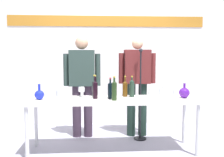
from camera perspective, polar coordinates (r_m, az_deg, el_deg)
ground_plane at (r=3.82m, az=0.16°, el=-15.57°), size 10.00×10.00×0.00m
back_wall at (r=5.09m, az=-1.06°, el=6.91°), size 5.34×0.11×3.00m
display_table at (r=3.63m, az=0.16°, el=-5.39°), size 2.36×0.63×0.75m
decanter_blue_left at (r=3.67m, az=-15.67°, el=-3.42°), size 0.13×0.13×0.22m
decanter_blue_right at (r=3.81m, az=15.59°, el=-3.01°), size 0.15×0.15×0.21m
presenter_left at (r=4.27m, az=-6.59°, el=-0.30°), size 0.60×0.22×1.65m
presenter_right at (r=4.32m, az=5.54°, el=-0.31°), size 0.62×0.22×1.64m
wine_bottle_0 at (r=3.77m, az=4.40°, el=-2.04°), size 0.07×0.07×0.30m
wine_bottle_1 at (r=3.80m, az=2.88°, el=-2.14°), size 0.07×0.07×0.30m
wine_bottle_2 at (r=3.61m, az=-0.39°, el=-2.49°), size 0.07×0.07×0.29m
wine_bottle_3 at (r=3.47m, az=0.51°, el=-2.53°), size 0.07×0.07×0.33m
wine_bottle_4 at (r=3.81m, az=-3.88°, el=-2.01°), size 0.07×0.07×0.32m
wine_bottle_5 at (r=3.61m, az=-3.70°, el=-2.34°), size 0.07×0.07×0.33m
wine_glass_left_0 at (r=3.36m, az=-11.58°, el=-3.24°), size 0.07×0.07×0.17m
wine_glass_left_1 at (r=3.73m, az=-6.54°, el=-2.48°), size 0.07×0.07×0.15m
wine_glass_left_2 at (r=3.83m, az=-6.90°, el=-2.40°), size 0.07×0.07×0.14m
wine_glass_left_3 at (r=3.83m, az=-10.77°, el=-2.35°), size 0.07×0.07×0.16m
wine_glass_right_0 at (r=3.57m, az=13.79°, el=-3.02°), size 0.06×0.06×0.15m
wine_glass_right_1 at (r=3.55m, az=8.56°, el=-2.97°), size 0.07×0.07×0.15m
wine_glass_right_2 at (r=3.76m, az=11.47°, el=-2.39°), size 0.07×0.07×0.16m
wine_glass_right_3 at (r=3.50m, az=10.75°, el=-3.00°), size 0.06×0.06×0.16m
microphone_stand at (r=4.19m, az=6.22°, el=-6.82°), size 0.20×0.20×1.46m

